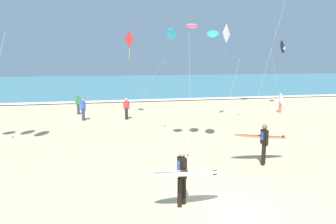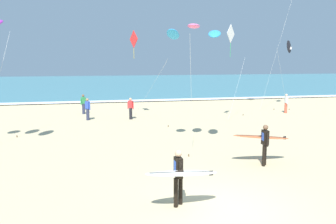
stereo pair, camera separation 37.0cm
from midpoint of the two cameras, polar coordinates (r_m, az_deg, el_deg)
The scene contains 13 objects.
ground_plane at distance 10.47m, azimuth 8.64°, elevation -15.71°, with size 160.00×160.00×0.00m, color #CCB789.
ocean_water at distance 65.61m, azimuth -10.38°, elevation 4.77°, with size 160.00×60.00×0.08m, color teal.
shoreline_foam at distance 36.11m, azimuth -7.65°, elevation 1.85°, with size 160.00×1.70×0.01m, color white.
surfer_lead at distance 10.09m, azimuth 1.56°, elevation -10.19°, with size 2.14×0.93×1.71m.
surfer_trailing at distance 14.76m, azimuth 14.72°, elevation -4.37°, with size 2.50×0.97×1.71m.
kite_diamond_ivory_near at distance 24.68m, azimuth 9.31°, elevation 12.29°, with size 2.53×2.50×6.74m.
kite_diamond_scarlet_far at distance 25.87m, azimuth -6.76°, elevation 11.56°, with size 1.94×5.03×6.47m.
kite_arc_rose_distant at distance 16.74m, azimuth 3.35°, elevation 13.20°, with size 2.84×2.66×5.99m.
kite_delta_charcoal_outer at distance 34.21m, azimuth 18.28°, elevation 10.23°, with size 3.05×2.64×6.12m.
bystander_red_top at distance 25.14m, azimuth -7.36°, elevation 0.59°, with size 0.42×0.33×1.59m.
bystander_white_top at distance 29.66m, azimuth 17.84°, elevation 1.47°, with size 0.22×0.50×1.59m.
bystander_green_top at distance 28.25m, azimuth -15.07°, elevation 1.25°, with size 0.43×0.32×1.59m.
bystander_blue_top at distance 25.26m, azimuth -14.35°, elevation 0.43°, with size 0.39×0.37×1.59m.
Camera 1 is at (-3.87, -8.76, 4.30)m, focal length 36.65 mm.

